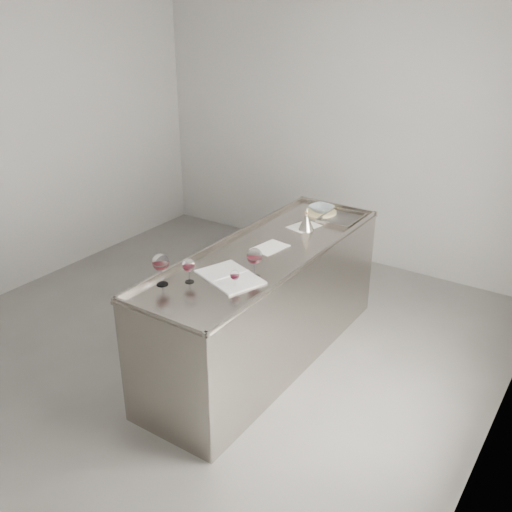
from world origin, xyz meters
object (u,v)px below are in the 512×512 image
Objects in this scene: wine_glass_left at (161,263)px; counter at (266,305)px; notebook at (230,277)px; ceramic_bowl at (321,208)px; wine_funnel at (306,223)px; wine_glass_small at (235,276)px; wine_glass_middle at (189,266)px; wine_glass_right at (254,257)px.

counter is at bearing 72.08° from wine_glass_left.
ceramic_bowl is (-0.08, 1.48, 0.04)m from notebook.
wine_funnel is (0.08, -0.42, 0.01)m from ceramic_bowl.
wine_glass_left is at bearing -152.54° from wine_glass_small.
wine_funnel is (0.19, 1.27, -0.06)m from wine_glass_middle.
counter is 10.94× the size of wine_glass_left.
counter is 0.94m from wine_glass_middle.
wine_glass_right is (0.45, 0.43, -0.01)m from wine_glass_left.
wine_funnel is at bearing 77.34° from wine_glass_left.
wine_glass_right is at bearing -67.46° from counter.
wine_glass_right is 0.41× the size of notebook.
wine_glass_right reaches higher than notebook.
wine_glass_right reaches higher than wine_glass_middle.
wine_glass_right is at bearing 44.13° from wine_glass_left.
wine_glass_right is 1.61× the size of wine_glass_small.
wine_funnel is at bearing -78.86° from ceramic_bowl.
wine_glass_middle is at bearing -98.34° from wine_funnel.
wine_funnel reaches higher than notebook.
ceramic_bowl reaches higher than notebook.
notebook is (0.04, -0.52, 0.47)m from counter.
notebook is at bearing -89.87° from wine_funnel.
wine_funnel is at bearing 110.61° from notebook.
wine_glass_small is 0.18m from notebook.
wine_funnel reaches higher than ceramic_bowl.
wine_glass_small is at bearing -93.82° from wine_glass_right.
ceramic_bowl is (0.23, 1.81, -0.11)m from wine_glass_left.
wine_glass_middle is at bearing 45.15° from wine_glass_left.
counter is 11.95× the size of ceramic_bowl.
wine_glass_left is at bearing -97.26° from ceramic_bowl.
wine_glass_small is at bearing -82.71° from ceramic_bowl.
wine_glass_left is 0.49m from wine_glass_small.
wine_glass_small reaches higher than ceramic_bowl.
notebook is 1.48m from ceramic_bowl.
counter is 1.09m from wine_glass_left.
wine_glass_left is 1.05× the size of wine_glass_right.
wine_glass_small is 0.68× the size of wine_funnel.
wine_glass_middle reaches higher than ceramic_bowl.
wine_glass_right is (0.17, -0.42, 0.62)m from counter.
wine_glass_left is at bearing -102.66° from wine_funnel.
ceramic_bowl is (-0.20, 1.59, -0.05)m from wine_glass_small.
wine_funnel is (-0.12, 1.17, -0.03)m from wine_glass_small.
counter is at bearing -94.01° from wine_funnel.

